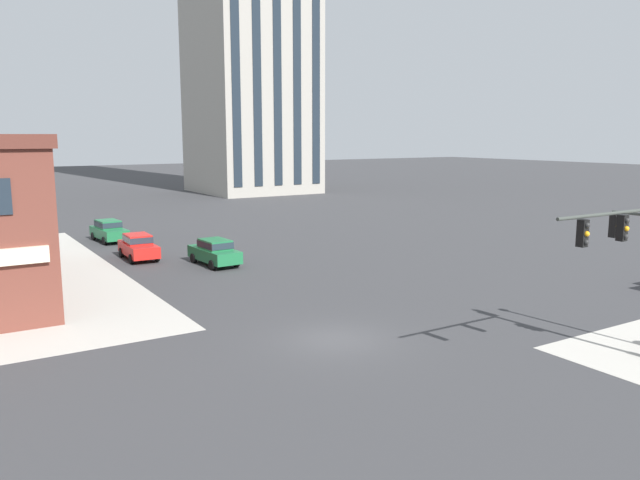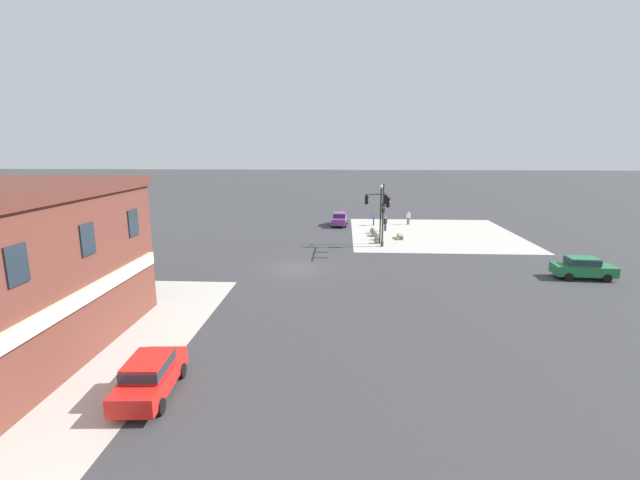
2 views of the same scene
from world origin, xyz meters
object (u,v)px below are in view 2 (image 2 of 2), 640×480
object	(u,v)px
street_lamp_corner_near	(381,208)
pedestrian_at_curb	(385,223)
bollard_sphere_curb_c	(375,234)
car_main_southbound_near	(35,260)
pedestrian_near_bench	(408,217)
bench_near_signal	(400,236)
traffic_signal_main	(382,209)
car_cross_eastbound	(340,219)
bollard_sphere_curb_b	(378,237)
bollard_sphere_curb_d	(374,233)
car_main_northbound_near	(583,267)
car_cross_westbound	(112,251)
pedestrian_walking_east	(374,218)
bollard_sphere_curb_a	(377,240)
car_main_southbound_far	(150,375)
bollard_sphere_curb_e	(373,230)

from	to	relation	value
street_lamp_corner_near	pedestrian_at_curb	bearing A→B (deg)	-9.52
bollard_sphere_curb_c	car_main_southbound_near	bearing A→B (deg)	118.68
street_lamp_corner_near	car_main_southbound_near	distance (m)	31.44
pedestrian_near_bench	bench_near_signal	bearing A→B (deg)	166.56
street_lamp_corner_near	car_main_southbound_near	xyz separation A→B (m)	(-11.93, 28.95, -2.89)
traffic_signal_main	car_cross_eastbound	bearing A→B (deg)	18.15
bollard_sphere_curb_b	bollard_sphere_curb_d	world-z (taller)	same
street_lamp_corner_near	car_main_northbound_near	bearing A→B (deg)	-128.27
bollard_sphere_curb_c	street_lamp_corner_near	xyz separation A→B (m)	(-3.79, -0.22, 3.46)
bollard_sphere_curb_c	pedestrian_at_curb	distance (m)	3.83
pedestrian_at_curb	street_lamp_corner_near	bearing A→B (deg)	170.48
bollard_sphere_curb_c	car_cross_westbound	bearing A→B (deg)	116.69
pedestrian_walking_east	traffic_signal_main	bearing A→B (deg)	179.45
bollard_sphere_curb_a	pedestrian_near_bench	bearing A→B (deg)	-22.85
bollard_sphere_curb_c	pedestrian_at_curb	xyz separation A→B (m)	(3.48, -1.44, 0.67)
bollard_sphere_curb_d	pedestrian_at_curb	distance (m)	3.30
pedestrian_near_bench	car_cross_eastbound	bearing A→B (deg)	97.38
bollard_sphere_curb_a	car_main_northbound_near	distance (m)	19.03
bollard_sphere_curb_c	pedestrian_near_bench	world-z (taller)	pedestrian_near_bench
bollard_sphere_curb_c	street_lamp_corner_near	distance (m)	5.14
traffic_signal_main	pedestrian_walking_east	distance (m)	13.69
bench_near_signal	car_cross_westbound	size ratio (longest dim) A/B	0.40
pedestrian_near_bench	car_cross_westbound	size ratio (longest dim) A/B	0.39
car_main_southbound_near	bollard_sphere_curb_c	bearing A→B (deg)	-61.32
traffic_signal_main	bollard_sphere_curb_c	distance (m)	7.15
car_main_northbound_near	car_cross_westbound	bearing A→B (deg)	85.29
bollard_sphere_curb_b	bollard_sphere_curb_c	world-z (taller)	same
bollard_sphere_curb_c	pedestrian_walking_east	size ratio (longest dim) A/B	0.42
bench_near_signal	street_lamp_corner_near	size ratio (longest dim) A/B	0.29
bollard_sphere_curb_c	car_main_northbound_near	xyz separation A→B (m)	(-15.35, -14.88, 0.58)
bollard_sphere_curb_b	pedestrian_walking_east	xyz separation A→B (m)	(9.04, -0.13, 0.58)
pedestrian_at_curb	car_main_northbound_near	bearing A→B (deg)	-144.49
bollard_sphere_curb_a	bollard_sphere_curb_d	bearing A→B (deg)	0.12
traffic_signal_main	pedestrian_walking_east	size ratio (longest dim) A/B	3.94
bollard_sphere_curb_b	street_lamp_corner_near	world-z (taller)	street_lamp_corner_near
car_cross_westbound	car_main_northbound_near	bearing A→B (deg)	-94.71
pedestrian_walking_east	car_cross_westbound	distance (m)	31.15
car_cross_westbound	bollard_sphere_curb_c	bearing A→B (deg)	-63.31
bollard_sphere_curb_d	street_lamp_corner_near	world-z (taller)	street_lamp_corner_near
car_main_southbound_near	car_main_southbound_far	world-z (taller)	same
street_lamp_corner_near	car_main_southbound_far	world-z (taller)	street_lamp_corner_near
bollard_sphere_curb_e	bollard_sphere_curb_b	bearing A→B (deg)	-175.72
bollard_sphere_curb_d	pedestrian_at_curb	world-z (taller)	pedestrian_at_curb
pedestrian_walking_east	pedestrian_at_curb	bearing A→B (deg)	-162.66
bollard_sphere_curb_e	pedestrian_at_curb	bearing A→B (deg)	-44.82
street_lamp_corner_near	car_cross_eastbound	distance (m)	11.90
bollard_sphere_curb_d	traffic_signal_main	bearing A→B (deg)	-178.13
traffic_signal_main	bollard_sphere_curb_b	world-z (taller)	traffic_signal_main
pedestrian_walking_east	car_main_southbound_near	distance (m)	36.97
bollard_sphere_curb_e	car_cross_westbound	bearing A→B (deg)	120.32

